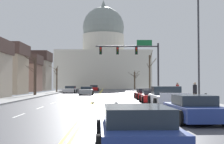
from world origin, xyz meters
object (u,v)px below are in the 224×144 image
at_px(signal_gantry, 136,55).
at_px(street_lamp_right, 195,37).
at_px(sedan_near_04, 136,129).
at_px(pedestrian_01, 195,91).
at_px(pickup_truck_near_02, 167,98).
at_px(sedan_oncoming_02, 94,88).
at_px(bicycle_parked, 205,99).
at_px(sedan_near_03, 193,109).
at_px(sedan_oncoming_00, 87,91).
at_px(sedan_oncoming_01, 70,90).
at_px(pedestrian_00, 177,89).
at_px(sedan_near_00, 145,94).
at_px(sedan_near_01, 152,97).

xyz_separation_m(signal_gantry, street_lamp_right, (3.15, -14.76, 0.10)).
distance_m(sedan_near_04, pedestrian_01, 18.54).
height_order(pickup_truck_near_02, pedestrian_01, pedestrian_01).
bearing_deg(sedan_oncoming_02, bicycle_parked, -76.93).
relative_size(sedan_near_03, sedan_oncoming_00, 1.00).
bearing_deg(pickup_truck_near_02, sedan_oncoming_01, 107.89).
bearing_deg(pedestrian_00, pedestrian_01, -92.91).
distance_m(street_lamp_right, sedan_oncoming_01, 34.32).
xyz_separation_m(sedan_oncoming_00, bicycle_parked, (10.54, -22.39, -0.10)).
bearing_deg(pedestrian_01, sedan_near_00, 111.32).
bearing_deg(sedan_oncoming_01, pedestrian_00, -56.10).
distance_m(signal_gantry, sedan_oncoming_00, 11.25).
bearing_deg(bicycle_parked, sedan_near_00, 108.54).
distance_m(pickup_truck_near_02, bicycle_parked, 3.90).
xyz_separation_m(sedan_near_01, pedestrian_01, (3.39, -1.41, 0.52)).
height_order(sedan_near_01, sedan_near_04, sedan_near_04).
bearing_deg(pickup_truck_near_02, sedan_near_03, -92.35).
distance_m(sedan_near_00, pickup_truck_near_02, 12.10).
xyz_separation_m(sedan_near_04, sedan_oncoming_00, (-3.79, 37.80, 0.04)).
relative_size(pickup_truck_near_02, pedestrian_00, 3.39).
height_order(pedestrian_00, pedestrian_01, pedestrian_01).
distance_m(sedan_oncoming_00, pedestrian_01, 22.93).
distance_m(sedan_near_03, sedan_oncoming_01, 41.98).
bearing_deg(sedan_oncoming_00, pedestrian_01, -63.19).
bearing_deg(sedan_near_03, sedan_oncoming_02, 97.10).
bearing_deg(sedan_near_04, bicycle_parked, 66.33).
bearing_deg(pedestrian_01, pedestrian_00, 87.09).
height_order(sedan_oncoming_02, pedestrian_00, pedestrian_00).
relative_size(pickup_truck_near_02, pedestrian_01, 3.38).
bearing_deg(sedan_near_01, sedan_near_04, -99.57).
bearing_deg(sedan_oncoming_02, pickup_truck_near_02, -81.40).
bearing_deg(sedan_oncoming_00, pedestrian_00, -49.17).
bearing_deg(sedan_near_00, street_lamp_right, -75.66).
distance_m(sedan_near_00, sedan_near_04, 25.67).
distance_m(sedan_oncoming_02, pedestrian_00, 36.29).
bearing_deg(sedan_near_03, street_lamp_right, 73.00).
distance_m(sedan_near_03, sedan_oncoming_00, 32.71).
bearing_deg(bicycle_parked, pedestrian_00, 88.81).
distance_m(sedan_near_01, sedan_near_04, 19.01).
bearing_deg(pedestrian_00, street_lamp_right, -95.36).
bearing_deg(sedan_oncoming_01, pedestrian_01, -64.68).
xyz_separation_m(sedan_near_03, pedestrian_01, (3.41, 11.50, 0.50)).
height_order(sedan_oncoming_01, sedan_oncoming_02, sedan_oncoming_02).
distance_m(sedan_near_04, sedan_oncoming_01, 47.06).
xyz_separation_m(street_lamp_right, pedestrian_00, (0.95, 10.16, -4.22)).
relative_size(signal_gantry, sedan_oncoming_00, 1.85).
height_order(street_lamp_right, pedestrian_01, street_lamp_right).
bearing_deg(signal_gantry, sedan_near_00, -83.30).
distance_m(signal_gantry, bicycle_parked, 15.78).
xyz_separation_m(sedan_near_04, pedestrian_01, (6.55, 17.34, 0.51)).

